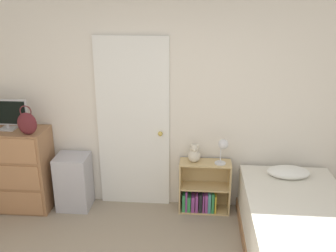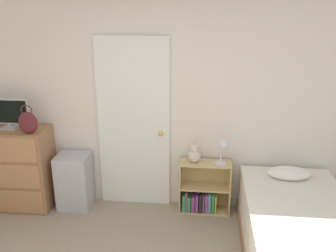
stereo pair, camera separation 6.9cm
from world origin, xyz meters
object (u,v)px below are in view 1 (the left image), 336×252
object	(u,v)px
handbag	(27,123)
bookshelf	(202,193)
teddy_bear	(194,154)
desk_lamp	(223,147)
tv	(6,114)
storage_bin	(74,182)
dresser	(15,169)
bed	(301,237)

from	to	relation	value
handbag	bookshelf	distance (m)	2.17
teddy_bear	handbag	bearing A→B (deg)	-172.99
desk_lamp	tv	bearing A→B (deg)	-179.09
handbag	teddy_bear	distance (m)	1.91
handbag	storage_bin	xyz separation A→B (m)	(0.41, 0.18, -0.80)
storage_bin	bookshelf	xyz separation A→B (m)	(1.55, 0.05, -0.10)
dresser	handbag	distance (m)	0.71
teddy_bear	bed	distance (m)	1.43
bed	teddy_bear	bearing A→B (deg)	140.38
bookshelf	desk_lamp	size ratio (longest dim) A/B	2.08
dresser	handbag	size ratio (longest dim) A/B	2.98
tv	desk_lamp	size ratio (longest dim) A/B	1.65
storage_bin	tv	bearing A→B (deg)	-177.86
bookshelf	teddy_bear	bearing A→B (deg)	-179.10
dresser	storage_bin	xyz separation A→B (m)	(0.70, 0.05, -0.16)
desk_lamp	storage_bin	bearing A→B (deg)	-179.58
tv	desk_lamp	xyz separation A→B (m)	(2.49, 0.04, -0.34)
dresser	bed	size ratio (longest dim) A/B	0.51
storage_bin	dresser	bearing A→B (deg)	-176.20
dresser	bookshelf	size ratio (longest dim) A/B	1.57
dresser	handbag	world-z (taller)	handbag
desk_lamp	bookshelf	bearing A→B (deg)	169.52
dresser	teddy_bear	world-z (taller)	dresser
tv	bookshelf	world-z (taller)	tv
tv	desk_lamp	distance (m)	2.51
teddy_bear	dresser	bearing A→B (deg)	-177.38
tv	bed	size ratio (longest dim) A/B	0.25
storage_bin	bed	world-z (taller)	bed
bed	storage_bin	bearing A→B (deg)	161.91
tv	handbag	bearing A→B (deg)	-25.76
dresser	handbag	bearing A→B (deg)	-23.95
bookshelf	desk_lamp	world-z (taller)	desk_lamp
bookshelf	bed	bearing A→B (deg)	-42.58
desk_lamp	bed	size ratio (longest dim) A/B	0.15
dresser	bookshelf	bearing A→B (deg)	2.54
bookshelf	storage_bin	bearing A→B (deg)	-178.03
handbag	bookshelf	bearing A→B (deg)	6.70
tv	storage_bin	bearing A→B (deg)	2.14
tv	handbag	distance (m)	0.35
dresser	tv	size ratio (longest dim) A/B	1.98
handbag	bed	xyz separation A→B (m)	(2.90, -0.64, -0.85)
bookshelf	dresser	bearing A→B (deg)	-177.46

